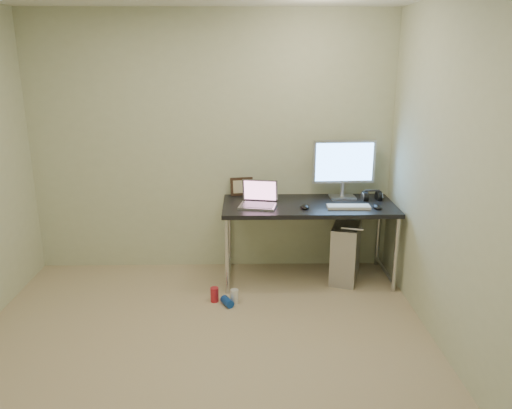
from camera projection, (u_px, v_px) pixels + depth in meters
The scene contains 18 objects.
floor at pixel (200, 363), 3.49m from camera, with size 3.50×3.50×0.00m, color tan.
wall_back at pixel (212, 145), 4.82m from camera, with size 3.50×0.02×2.50m, color beige.
wall_right at pixel (469, 190), 3.18m from camera, with size 0.02×3.50×2.50m, color beige.
desk at pixel (309, 212), 4.67m from camera, with size 1.60×0.70×0.75m.
tower_computer at pixel (346, 250), 4.79m from camera, with size 0.38×0.58×0.59m.
cable_a at pixel (336, 229), 5.04m from camera, with size 0.01×0.01×0.70m, color black.
cable_b at pixel (345, 231), 5.02m from camera, with size 0.01×0.01×0.72m, color black.
can_red at pixel (215, 295), 4.37m from camera, with size 0.07×0.07×0.13m, color red.
can_white at pixel (234, 297), 4.33m from camera, with size 0.07×0.07×0.13m, color white.
can_blue at pixel (227, 302), 4.30m from camera, with size 0.07×0.07×0.13m, color #113D9D.
laptop at pixel (259, 200), 4.58m from camera, with size 0.37×0.33×0.23m.
monitor at pixel (344, 164), 4.76m from camera, with size 0.60×0.19×0.56m.
keyboard at pixel (349, 207), 4.52m from camera, with size 0.39×0.13×0.02m, color silver.
mouse_right at pixel (377, 206), 4.50m from camera, with size 0.08×0.12×0.04m, color black.
mouse_left at pixel (305, 206), 4.50m from camera, with size 0.08×0.12×0.04m, color black.
headphones at pixel (372, 197), 4.77m from camera, with size 0.18×0.11×0.12m.
picture_frame at pixel (242, 186), 4.92m from camera, with size 0.22×0.03×0.18m, color black.
webcam at pixel (260, 188), 4.84m from camera, with size 0.05×0.04×0.12m.
Camera 1 is at (0.33, -3.05, 2.06)m, focal length 35.00 mm.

